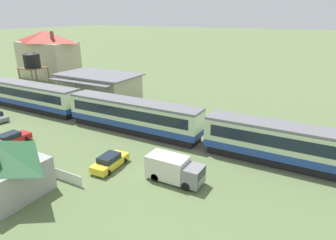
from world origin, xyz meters
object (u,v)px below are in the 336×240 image
Objects in this scene: station_house_red_roof at (48,54)px; water_tower at (32,61)px; parked_car_yellow at (110,162)px; station_building at (99,87)px; parked_car_red at (10,139)px; delivery_truck_grey at (174,169)px; passenger_train at (207,128)px.

water_tower is (5.84, -8.95, -0.13)m from station_house_red_roof.
station_house_red_roof is 51.12m from parked_car_yellow.
station_house_red_roof reaches higher than station_building.
water_tower reaches higher than station_building.
station_house_red_roof is 3.26× the size of parked_car_red.
parked_car_red is at bearing -46.83° from station_house_red_roof.
delivery_truck_grey is at bearing -23.65° from water_tower.
passenger_train is 52.43m from station_house_red_roof.
delivery_truck_grey reaches higher than parked_car_yellow.
passenger_train is at bearing -21.79° from station_house_red_roof.
station_house_red_roof is 3.35× the size of parked_car_yellow.
delivery_truck_grey is at bearing -36.19° from station_building.
parked_car_yellow is at bearing -34.30° from station_house_red_roof.
parked_car_red is 20.82m from delivery_truck_grey.
parked_car_yellow is at bearing -125.35° from passenger_train.
parked_car_red is 1.03× the size of parked_car_yellow.
station_house_red_roof is 2.84× the size of delivery_truck_grey.
parked_car_yellow is (17.83, -18.90, -1.71)m from station_building.
parked_car_red is (28.08, -29.93, -4.98)m from station_house_red_roof.
station_building is (-24.39, 9.65, 0.04)m from passenger_train.
station_house_red_roof reaches higher than parked_car_red.
station_building is 0.95× the size of station_house_red_roof.
passenger_train reaches higher than parked_car_red.
station_house_red_roof reaches higher than parked_car_yellow.
station_building is at bearing 143.81° from delivery_truck_grey.
delivery_truck_grey is at bearing -85.19° from parked_car_yellow.
passenger_train is 11.45m from parked_car_yellow.
station_house_red_roof is (-24.20, 9.77, 3.27)m from station_building.
station_building is at bearing 158.40° from passenger_train.
station_house_red_roof is 41.34m from parked_car_red.
station_building reaches higher than parked_car_red.
passenger_train is 14.93× the size of delivery_truck_grey.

